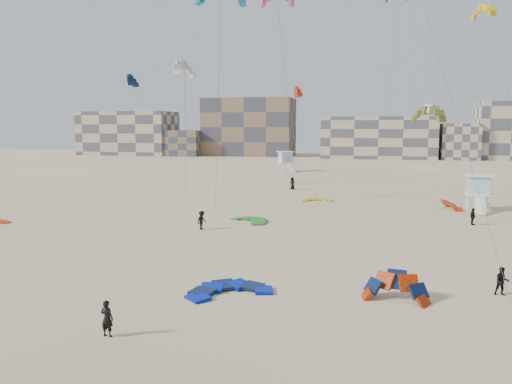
% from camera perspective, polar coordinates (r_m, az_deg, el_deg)
% --- Properties ---
extents(ground, '(320.00, 320.00, 0.00)m').
position_cam_1_polar(ground, '(24.75, -8.81, -14.04)').
color(ground, beige).
rests_on(ground, ground).
extents(kite_ground_blue, '(6.04, 6.10, 0.87)m').
position_cam_1_polar(kite_ground_blue, '(27.94, -3.09, -11.42)').
color(kite_ground_blue, '#0011CC').
rests_on(kite_ground_blue, ground).
extents(kite_ground_orange, '(3.90, 3.85, 3.39)m').
position_cam_1_polar(kite_ground_orange, '(27.74, 15.59, -11.84)').
color(kite_ground_orange, '#FF2E00').
rests_on(kite_ground_orange, ground).
extents(kite_ground_green, '(5.51, 5.53, 0.65)m').
position_cam_1_polar(kite_ground_green, '(48.02, -0.65, -3.40)').
color(kite_ground_green, '#228D16').
rests_on(kite_ground_green, ground).
extents(kite_ground_red_far, '(4.06, 3.92, 3.20)m').
position_cam_1_polar(kite_ground_red_far, '(59.28, 21.46, -1.84)').
color(kite_ground_red_far, red).
rests_on(kite_ground_red_far, ground).
extents(kite_ground_yellow, '(3.99, 4.15, 0.61)m').
position_cam_1_polar(kite_ground_yellow, '(61.85, 6.93, -1.01)').
color(kite_ground_yellow, '#CDA907').
rests_on(kite_ground_yellow, ground).
extents(kitesurfer_main, '(0.62, 0.44, 1.63)m').
position_cam_1_polar(kitesurfer_main, '(23.15, -16.67, -13.67)').
color(kitesurfer_main, black).
rests_on(kitesurfer_main, ground).
extents(kitesurfer_b, '(0.77, 0.60, 1.56)m').
position_cam_1_polar(kitesurfer_b, '(30.31, 26.31, -9.14)').
color(kitesurfer_b, black).
rests_on(kitesurfer_b, ground).
extents(kitesurfer_c, '(0.96, 1.23, 1.68)m').
position_cam_1_polar(kitesurfer_c, '(44.51, -6.23, -3.21)').
color(kitesurfer_c, black).
rests_on(kitesurfer_c, ground).
extents(kitesurfer_d, '(0.61, 0.99, 1.58)m').
position_cam_1_polar(kitesurfer_d, '(50.40, 23.53, -2.60)').
color(kitesurfer_d, black).
rests_on(kitesurfer_d, ground).
extents(kitesurfer_e, '(1.03, 0.86, 1.80)m').
position_cam_1_polar(kitesurfer_e, '(72.90, 4.18, 1.01)').
color(kitesurfer_e, black).
rests_on(kitesurfer_e, ground).
extents(kite_fly_grey, '(4.41, 8.26, 15.94)m').
position_cam_1_polar(kite_fly_grey, '(61.01, -8.19, 13.59)').
color(kite_fly_grey, silver).
rests_on(kite_fly_grey, ground).
extents(kite_fly_olive, '(5.18, 15.07, 10.77)m').
position_cam_1_polar(kite_fly_olive, '(61.13, 19.04, 8.25)').
color(kite_fly_olive, '#616927').
rests_on(kite_fly_olive, ground).
extents(kite_fly_yellow, '(9.14, 7.88, 24.66)m').
position_cam_1_polar(kite_fly_yellow, '(79.46, 24.53, 18.12)').
color(kite_fly_yellow, '#CDA907').
rests_on(kite_fly_yellow, ground).
extents(kite_fly_navy, '(7.49, 3.95, 15.94)m').
position_cam_1_polar(kite_fly_navy, '(76.60, -13.93, 12.14)').
color(kite_fly_navy, '#0A1542').
rests_on(kite_fly_navy, ground).
extents(kite_fly_red, '(4.27, 10.68, 15.24)m').
position_cam_1_polar(kite_fly_red, '(88.35, 4.82, 11.22)').
color(kite_fly_red, red).
rests_on(kite_fly_red, ground).
extents(lifeguard_tower_near, '(3.02, 5.46, 3.89)m').
position_cam_1_polar(lifeguard_tower_near, '(59.57, 24.08, -0.06)').
color(lifeguard_tower_near, white).
rests_on(lifeguard_tower_near, ground).
extents(lifeguard_tower_far, '(4.02, 6.20, 4.12)m').
position_cam_1_polar(lifeguard_tower_far, '(102.47, 3.37, 3.51)').
color(lifeguard_tower_far, white).
rests_on(lifeguard_tower_far, ground).
extents(condo_west_a, '(30.00, 15.00, 14.00)m').
position_cam_1_polar(condo_west_a, '(170.60, -14.36, 6.52)').
color(condo_west_a, tan).
rests_on(condo_west_a, ground).
extents(condo_west_b, '(28.00, 14.00, 18.00)m').
position_cam_1_polar(condo_west_b, '(160.07, -0.79, 7.42)').
color(condo_west_b, brown).
rests_on(condo_west_b, ground).
extents(condo_mid, '(32.00, 16.00, 12.00)m').
position_cam_1_polar(condo_mid, '(151.34, 13.78, 6.07)').
color(condo_mid, tan).
rests_on(condo_mid, ground).
extents(condo_fill_left, '(12.00, 10.00, 8.00)m').
position_cam_1_polar(condo_fill_left, '(160.54, -8.29, 5.56)').
color(condo_fill_left, brown).
rests_on(condo_fill_left, ground).
extents(condo_fill_right, '(10.00, 10.00, 10.00)m').
position_cam_1_polar(condo_fill_right, '(151.15, 22.17, 5.36)').
color(condo_fill_right, tan).
rests_on(condo_fill_right, ground).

